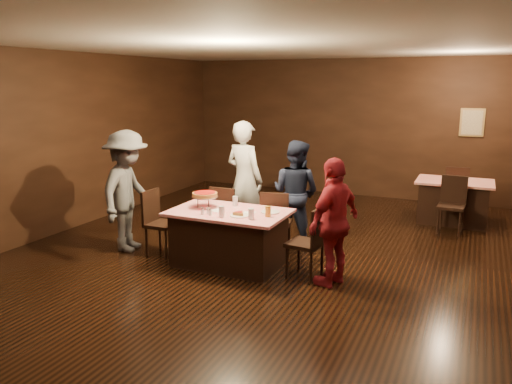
% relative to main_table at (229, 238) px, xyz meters
% --- Properties ---
extents(room, '(10.00, 10.04, 3.02)m').
position_rel_main_table_xyz_m(room, '(0.68, 0.11, 1.75)').
color(room, black).
rests_on(room, ground).
extents(main_table, '(1.60, 1.00, 0.77)m').
position_rel_main_table_xyz_m(main_table, '(0.00, 0.00, 0.00)').
color(main_table, red).
rests_on(main_table, ground).
extents(back_table, '(1.30, 0.90, 0.77)m').
position_rel_main_table_xyz_m(back_table, '(2.71, 3.57, 0.00)').
color(back_table, red).
rests_on(back_table, ground).
extents(chair_far_left, '(0.42, 0.42, 0.95)m').
position_rel_main_table_xyz_m(chair_far_left, '(-0.40, 0.75, 0.09)').
color(chair_far_left, black).
rests_on(chair_far_left, ground).
extents(chair_far_right, '(0.50, 0.50, 0.95)m').
position_rel_main_table_xyz_m(chair_far_right, '(0.40, 0.75, 0.09)').
color(chair_far_right, black).
rests_on(chair_far_right, ground).
extents(chair_end_left, '(0.42, 0.42, 0.95)m').
position_rel_main_table_xyz_m(chair_end_left, '(-1.10, 0.00, 0.09)').
color(chair_end_left, black).
rests_on(chair_end_left, ground).
extents(chair_end_right, '(0.47, 0.47, 0.95)m').
position_rel_main_table_xyz_m(chair_end_right, '(1.10, 0.00, 0.09)').
color(chair_end_right, black).
rests_on(chair_end_right, ground).
extents(chair_back_near, '(0.45, 0.45, 0.95)m').
position_rel_main_table_xyz_m(chair_back_near, '(2.71, 2.87, 0.09)').
color(chair_back_near, black).
rests_on(chair_back_near, ground).
extents(chair_back_far, '(0.45, 0.45, 0.95)m').
position_rel_main_table_xyz_m(chair_back_far, '(2.71, 4.17, 0.09)').
color(chair_back_far, black).
rests_on(chair_back_far, ground).
extents(diner_white_jacket, '(0.79, 0.62, 1.90)m').
position_rel_main_table_xyz_m(diner_white_jacket, '(-0.37, 1.27, 0.56)').
color(diner_white_jacket, silver).
rests_on(diner_white_jacket, ground).
extents(diner_navy_hoodie, '(0.89, 0.75, 1.63)m').
position_rel_main_table_xyz_m(diner_navy_hoodie, '(0.51, 1.27, 0.43)').
color(diner_navy_hoodie, black).
rests_on(diner_navy_hoodie, ground).
extents(diner_grey_knit, '(0.85, 1.26, 1.81)m').
position_rel_main_table_xyz_m(diner_grey_knit, '(-1.68, -0.03, 0.52)').
color(diner_grey_knit, '#56575B').
rests_on(diner_grey_knit, ground).
extents(diner_red_shirt, '(0.68, 1.02, 1.61)m').
position_rel_main_table_xyz_m(diner_red_shirt, '(1.49, -0.07, 0.42)').
color(diner_red_shirt, maroon).
rests_on(diner_red_shirt, ground).
extents(pizza_stand, '(0.38, 0.38, 0.22)m').
position_rel_main_table_xyz_m(pizza_stand, '(-0.40, 0.05, 0.57)').
color(pizza_stand, black).
rests_on(pizza_stand, main_table).
extents(plate_with_slice, '(0.25, 0.25, 0.06)m').
position_rel_main_table_xyz_m(plate_with_slice, '(0.25, -0.18, 0.41)').
color(plate_with_slice, white).
rests_on(plate_with_slice, main_table).
extents(plate_empty, '(0.25, 0.25, 0.01)m').
position_rel_main_table_xyz_m(plate_empty, '(0.55, 0.15, 0.39)').
color(plate_empty, white).
rests_on(plate_empty, main_table).
extents(glass_front_left, '(0.08, 0.08, 0.14)m').
position_rel_main_table_xyz_m(glass_front_left, '(0.05, -0.30, 0.46)').
color(glass_front_left, silver).
rests_on(glass_front_left, main_table).
extents(glass_front_right, '(0.08, 0.08, 0.14)m').
position_rel_main_table_xyz_m(glass_front_right, '(0.45, -0.25, 0.46)').
color(glass_front_right, silver).
rests_on(glass_front_right, main_table).
extents(glass_amber, '(0.08, 0.08, 0.14)m').
position_rel_main_table_xyz_m(glass_amber, '(0.60, -0.05, 0.46)').
color(glass_amber, '#BF7F26').
rests_on(glass_amber, main_table).
extents(glass_back, '(0.08, 0.08, 0.14)m').
position_rel_main_table_xyz_m(glass_back, '(-0.05, 0.30, 0.46)').
color(glass_back, silver).
rests_on(glass_back, main_table).
extents(condiments, '(0.17, 0.10, 0.09)m').
position_rel_main_table_xyz_m(condiments, '(-0.18, -0.28, 0.43)').
color(condiments, silver).
rests_on(condiments, main_table).
extents(napkin_center, '(0.19, 0.19, 0.01)m').
position_rel_main_table_xyz_m(napkin_center, '(0.30, 0.00, 0.39)').
color(napkin_center, white).
rests_on(napkin_center, main_table).
extents(napkin_left, '(0.21, 0.21, 0.01)m').
position_rel_main_table_xyz_m(napkin_left, '(-0.15, -0.05, 0.39)').
color(napkin_left, white).
rests_on(napkin_left, main_table).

